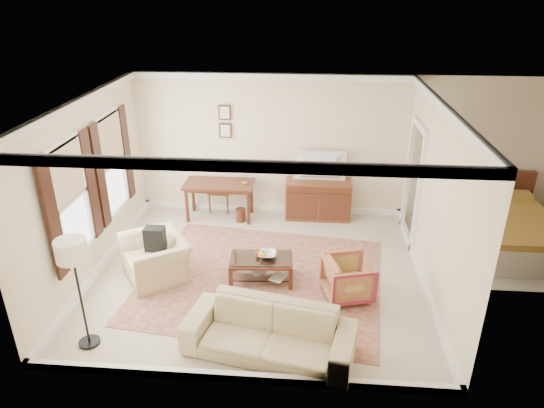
# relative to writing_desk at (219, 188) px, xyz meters

# --- Properties ---
(room_shell) EXTENTS (5.51, 5.01, 2.91)m
(room_shell) POSITION_rel_writing_desk_xyz_m (1.03, -2.05, 1.81)
(room_shell) COLOR beige
(room_shell) RESTS_ON ground
(annex_bedroom) EXTENTS (3.00, 2.70, 2.90)m
(annex_bedroom) POSITION_rel_writing_desk_xyz_m (5.52, -0.90, -0.32)
(annex_bedroom) COLOR beige
(annex_bedroom) RESTS_ON ground
(window_front) EXTENTS (0.12, 1.56, 1.80)m
(window_front) POSITION_rel_writing_desk_xyz_m (-1.67, -2.75, 0.89)
(window_front) COLOR #CCB284
(window_front) RESTS_ON room_shell
(window_rear) EXTENTS (0.12, 1.56, 1.80)m
(window_rear) POSITION_rel_writing_desk_xyz_m (-1.67, -1.15, 0.89)
(window_rear) COLOR #CCB284
(window_rear) RESTS_ON room_shell
(doorway) EXTENTS (0.10, 1.12, 2.25)m
(doorway) POSITION_rel_writing_desk_xyz_m (3.74, -0.55, 0.41)
(doorway) COLOR white
(doorway) RESTS_ON room_shell
(rug) EXTENTS (4.23, 3.75, 0.01)m
(rug) POSITION_rel_writing_desk_xyz_m (1.09, -2.24, -0.66)
(rug) COLOR maroon
(rug) RESTS_ON room_shell
(writing_desk) EXTENTS (1.41, 0.71, 0.77)m
(writing_desk) POSITION_rel_writing_desk_xyz_m (0.00, 0.00, 0.00)
(writing_desk) COLOR #502516
(writing_desk) RESTS_ON room_shell
(desk_chair) EXTENTS (0.47, 0.47, 1.05)m
(desk_chair) POSITION_rel_writing_desk_xyz_m (-0.06, 0.35, -0.14)
(desk_chair) COLOR brown
(desk_chair) RESTS_ON room_shell
(desk_lamp) EXTENTS (0.32, 0.32, 0.50)m
(desk_lamp) POSITION_rel_writing_desk_xyz_m (0.52, 0.00, 0.36)
(desk_lamp) COLOR silver
(desk_lamp) RESTS_ON writing_desk
(framed_prints) EXTENTS (0.25, 0.04, 0.68)m
(framed_prints) POSITION_rel_writing_desk_xyz_m (0.10, 0.42, 1.28)
(framed_prints) COLOR #502516
(framed_prints) RESTS_ON room_shell
(sideboard) EXTENTS (1.32, 0.51, 0.81)m
(sideboard) POSITION_rel_writing_desk_xyz_m (2.02, 0.17, -0.25)
(sideboard) COLOR brown
(sideboard) RESTS_ON room_shell
(tv) EXTENTS (1.01, 0.58, 0.13)m
(tv) POSITION_rel_writing_desk_xyz_m (2.02, 0.15, 0.66)
(tv) COLOR black
(tv) RESTS_ON sideboard
(coffee_table) EXTENTS (1.05, 0.66, 0.43)m
(coffee_table) POSITION_rel_writing_desk_xyz_m (1.09, -2.27, -0.34)
(coffee_table) COLOR #502516
(coffee_table) RESTS_ON room_shell
(fruit_bowl) EXTENTS (0.42, 0.42, 0.10)m
(fruit_bowl) POSITION_rel_writing_desk_xyz_m (1.19, -2.23, -0.18)
(fruit_bowl) COLOR silver
(fruit_bowl) RESTS_ON coffee_table
(book_a) EXTENTS (0.25, 0.19, 0.38)m
(book_a) POSITION_rel_writing_desk_xyz_m (0.92, -2.29, -0.49)
(book_a) COLOR brown
(book_a) RESTS_ON coffee_table
(book_b) EXTENTS (0.26, 0.15, 0.38)m
(book_b) POSITION_rel_writing_desk_xyz_m (1.29, -2.37, -0.50)
(book_b) COLOR brown
(book_b) RESTS_ON coffee_table
(striped_armchair) EXTENTS (0.82, 0.85, 0.72)m
(striped_armchair) POSITION_rel_writing_desk_xyz_m (2.48, -2.62, -0.30)
(striped_armchair) COLOR maroon
(striped_armchair) RESTS_ON room_shell
(club_armchair) EXTENTS (1.19, 1.29, 0.94)m
(club_armchair) POSITION_rel_writing_desk_xyz_m (-0.65, -2.30, -0.19)
(club_armchair) COLOR #C9B487
(club_armchair) RESTS_ON room_shell
(backpack) EXTENTS (0.29, 0.37, 0.40)m
(backpack) POSITION_rel_writing_desk_xyz_m (-0.65, -2.24, 0.06)
(backpack) COLOR black
(backpack) RESTS_ON club_armchair
(sofa) EXTENTS (2.31, 1.09, 0.87)m
(sofa) POSITION_rel_writing_desk_xyz_m (1.37, -3.96, -0.23)
(sofa) COLOR #C9B487
(sofa) RESTS_ON room_shell
(floor_lamp) EXTENTS (0.40, 0.40, 1.61)m
(floor_lamp) POSITION_rel_writing_desk_xyz_m (-1.09, -4.00, 0.69)
(floor_lamp) COLOR black
(floor_lamp) RESTS_ON room_shell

